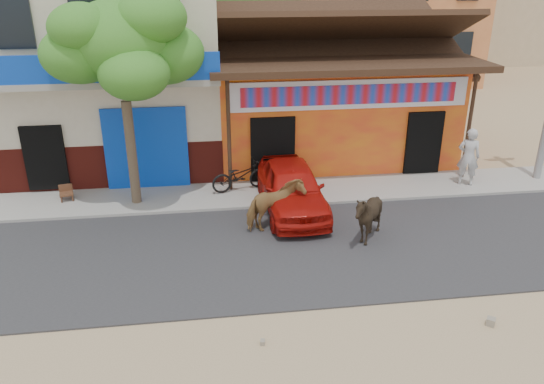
{
  "coord_description": "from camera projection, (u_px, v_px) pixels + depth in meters",
  "views": [
    {
      "loc": [
        -2.58,
        -8.83,
        6.51
      ],
      "look_at": [
        -0.97,
        3.0,
        1.4
      ],
      "focal_mm": 35.0,
      "sensor_mm": 36.0,
      "label": 1
    }
  ],
  "objects": [
    {
      "name": "dance_club",
      "position": [
        326.0,
        104.0,
        19.58
      ],
      "size": [
        8.0,
        6.0,
        3.6
      ],
      "primitive_type": "cube",
      "color": "orange",
      "rests_on": "ground"
    },
    {
      "name": "cafe_chair_left",
      "position": [
        65.0,
        187.0,
        15.53
      ],
      "size": [
        0.46,
        0.46,
        0.83
      ],
      "primitive_type": null,
      "rotation": [
        0.0,
        0.0,
        0.24
      ],
      "color": "#4A2518",
      "rests_on": "sidewalk"
    },
    {
      "name": "red_car",
      "position": [
        292.0,
        187.0,
        14.99
      ],
      "size": [
        1.73,
        4.12,
        1.39
      ],
      "primitive_type": "imported",
      "rotation": [
        0.0,
        0.0,
        0.02
      ],
      "color": "#B5130C",
      "rests_on": "road"
    },
    {
      "name": "cafe_building",
      "position": [
        112.0,
        62.0,
        17.98
      ],
      "size": [
        7.0,
        6.0,
        7.0
      ],
      "primitive_type": "cube",
      "color": "beige",
      "rests_on": "ground"
    },
    {
      "name": "pedestrian",
      "position": [
        469.0,
        157.0,
        16.48
      ],
      "size": [
        0.79,
        0.68,
        1.83
      ],
      "primitive_type": "imported",
      "rotation": [
        0.0,
        0.0,
        2.71
      ],
      "color": "beige",
      "rests_on": "sidewalk"
    },
    {
      "name": "tree",
      "position": [
        126.0,
        101.0,
        14.41
      ],
      "size": [
        3.0,
        3.0,
        6.0
      ],
      "primitive_type": null,
      "color": "#2D721E",
      "rests_on": "sidewalk"
    },
    {
      "name": "scooter",
      "position": [
        240.0,
        176.0,
        16.21
      ],
      "size": [
        1.92,
        1.08,
        0.95
      ],
      "primitive_type": "imported",
      "rotation": [
        0.0,
        0.0,
        1.83
      ],
      "color": "black",
      "rests_on": "sidewalk"
    },
    {
      "name": "road",
      "position": [
        313.0,
        249.0,
        13.2
      ],
      "size": [
        60.0,
        5.0,
        0.04
      ],
      "primitive_type": "cube",
      "color": "#28282B",
      "rests_on": "ground"
    },
    {
      "name": "cow_tan",
      "position": [
        275.0,
        205.0,
        13.94
      ],
      "size": [
        1.72,
        1.33,
        1.32
      ],
      "primitive_type": "imported",
      "rotation": [
        0.0,
        0.0,
        2.02
      ],
      "color": "olive",
      "rests_on": "road"
    },
    {
      "name": "sidewalk",
      "position": [
        290.0,
        192.0,
        16.37
      ],
      "size": [
        60.0,
        2.0,
        0.12
      ],
      "primitive_type": "cube",
      "color": "gray",
      "rests_on": "ground"
    },
    {
      "name": "cow_dark",
      "position": [
        368.0,
        217.0,
        13.26
      ],
      "size": [
        1.42,
        1.31,
        1.37
      ],
      "primitive_type": "imported",
      "rotation": [
        0.0,
        0.0,
        -1.39
      ],
      "color": "black",
      "rests_on": "road"
    },
    {
      "name": "ground",
      "position": [
        338.0,
        308.0,
        10.93
      ],
      "size": [
        120.0,
        120.0,
        0.0
      ],
      "primitive_type": "plane",
      "color": "#9E825B",
      "rests_on": "ground"
    }
  ]
}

